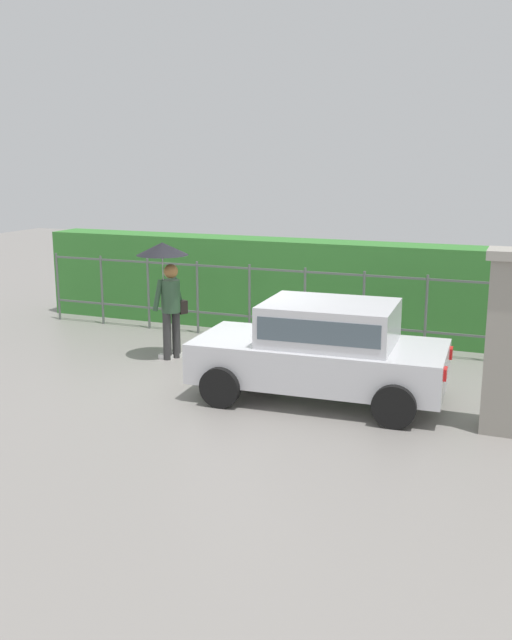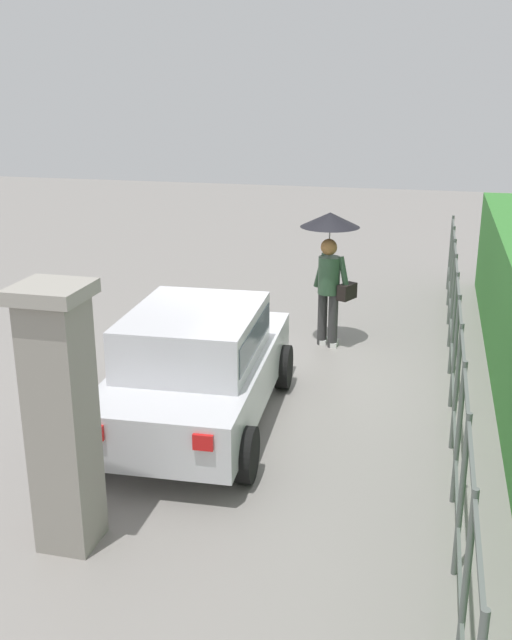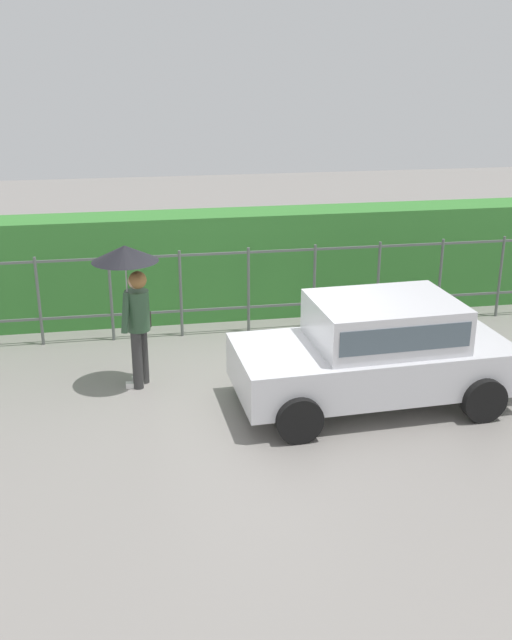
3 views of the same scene
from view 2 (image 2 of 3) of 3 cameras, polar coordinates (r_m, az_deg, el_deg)
name	(u,v)px [view 2 (image 2 of 3)]	position (r m, az deg, el deg)	size (l,w,h in m)	color
ground_plane	(269,380)	(10.24, 1.06, -4.71)	(40.00, 40.00, 0.00)	gray
car	(197,362)	(8.68, -4.62, -3.34)	(3.81, 2.01, 1.48)	silver
pedestrian	(330,250)	(11.24, 5.85, 5.50)	(0.92, 0.92, 2.10)	#333333
gate_pillar	(62,417)	(6.50, -14.98, -7.37)	(0.60, 0.60, 2.42)	gray
fence_section	(455,346)	(9.45, 15.37, -2.01)	(11.58, 0.05, 1.50)	#59605B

